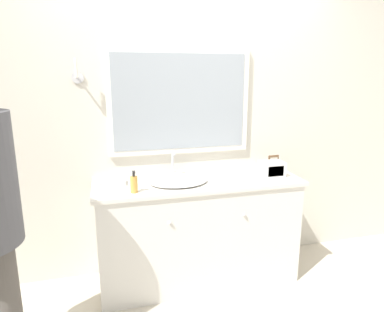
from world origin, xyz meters
TOP-DOWN VIEW (x-y plane):
  - ground_plane at (0.00, 0.00)m, footprint 14.00×14.00m
  - wall_back at (-0.00, 0.61)m, footprint 8.00×0.18m
  - vanity_counter at (0.00, 0.30)m, footprint 1.64×0.57m
  - sink_basin at (-0.17, 0.28)m, footprint 0.46×0.41m
  - soap_bottle at (-0.52, 0.13)m, footprint 0.05×0.05m
  - appliance_box at (0.62, 0.25)m, footprint 0.19×0.15m
  - picture_frame at (0.72, 0.42)m, footprint 0.10×0.01m
  - hand_towel_near_sink at (0.45, 0.38)m, footprint 0.16×0.11m
  - hand_towel_far_corner at (-0.67, 0.36)m, footprint 0.20×0.14m
  - metal_tray at (0.30, 0.20)m, footprint 0.16×0.10m

SIDE VIEW (x-z plane):
  - ground_plane at x=0.00m, z-range 0.00..0.00m
  - vanity_counter at x=0.00m, z-range 0.00..0.88m
  - metal_tray at x=0.30m, z-range 0.87..0.88m
  - hand_towel_near_sink at x=0.45m, z-range 0.87..0.91m
  - hand_towel_far_corner at x=-0.67m, z-range 0.87..0.91m
  - sink_basin at x=-0.17m, z-range 0.79..0.99m
  - appliance_box at x=0.62m, z-range 0.87..1.00m
  - soap_bottle at x=-0.52m, z-range 0.86..1.02m
  - picture_frame at x=0.72m, z-range 0.87..1.01m
  - wall_back at x=0.00m, z-range 0.01..2.56m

